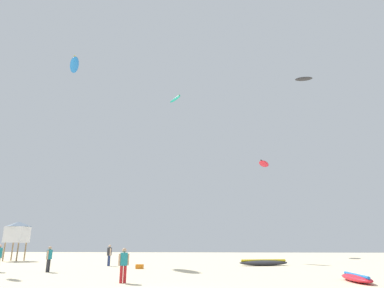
{
  "coord_description": "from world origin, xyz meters",
  "views": [
    {
      "loc": [
        2.07,
        -13.05,
        1.86
      ],
      "look_at": [
        0.0,
        17.31,
        10.81
      ],
      "focal_mm": 31.57,
      "sensor_mm": 36.0,
      "label": 1
    }
  ],
  "objects_px": {
    "person_foreground": "(124,262)",
    "kite_grounded_near": "(356,278)",
    "kite_grounded_mid": "(264,263)",
    "kite_aloft_0": "(304,79)",
    "lifeguard_tower": "(18,232)",
    "kite_aloft_1": "(74,65)",
    "cooler_box": "(140,267)",
    "person_right": "(109,254)",
    "kite_aloft_2": "(175,99)",
    "person_left": "(49,257)",
    "kite_aloft_3": "(264,164)"
  },
  "relations": [
    {
      "from": "person_foreground",
      "to": "kite_aloft_1",
      "type": "relative_size",
      "value": 0.36
    },
    {
      "from": "person_foreground",
      "to": "cooler_box",
      "type": "distance_m",
      "value": 9.52
    },
    {
      "from": "person_right",
      "to": "kite_aloft_1",
      "type": "bearing_deg",
      "value": -82.58
    },
    {
      "from": "kite_aloft_1",
      "to": "kite_aloft_0",
      "type": "bearing_deg",
      "value": 8.57
    },
    {
      "from": "cooler_box",
      "to": "lifeguard_tower",
      "type": "bearing_deg",
      "value": 147.07
    },
    {
      "from": "person_left",
      "to": "kite_grounded_mid",
      "type": "bearing_deg",
      "value": -148.24
    },
    {
      "from": "kite_grounded_mid",
      "to": "kite_aloft_2",
      "type": "height_order",
      "value": "kite_aloft_2"
    },
    {
      "from": "kite_grounded_near",
      "to": "lifeguard_tower",
      "type": "relative_size",
      "value": 0.78
    },
    {
      "from": "lifeguard_tower",
      "to": "kite_aloft_0",
      "type": "bearing_deg",
      "value": 9.97
    },
    {
      "from": "kite_grounded_near",
      "to": "kite_aloft_1",
      "type": "height_order",
      "value": "kite_aloft_1"
    },
    {
      "from": "kite_grounded_mid",
      "to": "person_left",
      "type": "bearing_deg",
      "value": -153.02
    },
    {
      "from": "kite_grounded_near",
      "to": "lifeguard_tower",
      "type": "xyz_separation_m",
      "value": [
        -28.79,
        18.55,
        2.87
      ]
    },
    {
      "from": "person_right",
      "to": "kite_aloft_2",
      "type": "bearing_deg",
      "value": -141.05
    },
    {
      "from": "kite_aloft_0",
      "to": "cooler_box",
      "type": "bearing_deg",
      "value": -138.07
    },
    {
      "from": "kite_grounded_mid",
      "to": "kite_aloft_0",
      "type": "height_order",
      "value": "kite_aloft_0"
    },
    {
      "from": "kite_aloft_1",
      "to": "cooler_box",
      "type": "bearing_deg",
      "value": -43.75
    },
    {
      "from": "kite_grounded_mid",
      "to": "kite_aloft_0",
      "type": "xyz_separation_m",
      "value": [
        8.51,
        12.14,
        23.39
      ]
    },
    {
      "from": "kite_aloft_2",
      "to": "cooler_box",
      "type": "bearing_deg",
      "value": -90.97
    },
    {
      "from": "kite_grounded_near",
      "to": "cooler_box",
      "type": "xyz_separation_m",
      "value": [
        -12.72,
        8.14,
        -0.03
      ]
    },
    {
      "from": "person_right",
      "to": "person_foreground",
      "type": "bearing_deg",
      "value": 72.34
    },
    {
      "from": "person_left",
      "to": "lifeguard_tower",
      "type": "height_order",
      "value": "lifeguard_tower"
    },
    {
      "from": "kite_grounded_mid",
      "to": "kite_aloft_2",
      "type": "distance_m",
      "value": 27.27
    },
    {
      "from": "person_left",
      "to": "cooler_box",
      "type": "height_order",
      "value": "person_left"
    },
    {
      "from": "kite_aloft_0",
      "to": "kite_aloft_2",
      "type": "distance_m",
      "value": 18.17
    },
    {
      "from": "lifeguard_tower",
      "to": "kite_aloft_1",
      "type": "height_order",
      "value": "kite_aloft_1"
    },
    {
      "from": "kite_grounded_mid",
      "to": "cooler_box",
      "type": "xyz_separation_m",
      "value": [
        -9.82,
        -4.31,
        -0.09
      ]
    },
    {
      "from": "person_foreground",
      "to": "kite_grounded_near",
      "type": "distance_m",
      "value": 11.57
    },
    {
      "from": "person_foreground",
      "to": "kite_grounded_mid",
      "type": "xyz_separation_m",
      "value": [
        8.57,
        13.72,
        -0.7
      ]
    },
    {
      "from": "kite_grounded_mid",
      "to": "lifeguard_tower",
      "type": "relative_size",
      "value": 1.07
    },
    {
      "from": "kite_aloft_0",
      "to": "kite_aloft_3",
      "type": "distance_m",
      "value": 15.13
    },
    {
      "from": "person_foreground",
      "to": "cooler_box",
      "type": "bearing_deg",
      "value": -23.31
    },
    {
      "from": "person_foreground",
      "to": "kite_grounded_near",
      "type": "height_order",
      "value": "person_foreground"
    },
    {
      "from": "cooler_box",
      "to": "kite_aloft_2",
      "type": "distance_m",
      "value": 28.17
    },
    {
      "from": "person_left",
      "to": "person_right",
      "type": "distance_m",
      "value": 6.63
    },
    {
      "from": "kite_grounded_mid",
      "to": "kite_aloft_3",
      "type": "relative_size",
      "value": 0.96
    },
    {
      "from": "person_foreground",
      "to": "kite_aloft_1",
      "type": "height_order",
      "value": "kite_aloft_1"
    },
    {
      "from": "cooler_box",
      "to": "kite_aloft_1",
      "type": "relative_size",
      "value": 0.12
    },
    {
      "from": "kite_grounded_near",
      "to": "kite_aloft_3",
      "type": "xyz_separation_m",
      "value": [
        1.08,
        35.52,
        14.01
      ]
    },
    {
      "from": "person_left",
      "to": "cooler_box",
      "type": "relative_size",
      "value": 2.95
    },
    {
      "from": "lifeguard_tower",
      "to": "cooler_box",
      "type": "height_order",
      "value": "lifeguard_tower"
    },
    {
      "from": "kite_grounded_near",
      "to": "person_foreground",
      "type": "bearing_deg",
      "value": -173.69
    },
    {
      "from": "kite_aloft_2",
      "to": "kite_aloft_3",
      "type": "relative_size",
      "value": 0.61
    },
    {
      "from": "lifeguard_tower",
      "to": "kite_aloft_1",
      "type": "xyz_separation_m",
      "value": [
        3.71,
        1.42,
        21.29
      ]
    },
    {
      "from": "person_foreground",
      "to": "kite_aloft_1",
      "type": "bearing_deg",
      "value": 1.81
    },
    {
      "from": "cooler_box",
      "to": "kite_aloft_1",
      "type": "height_order",
      "value": "kite_aloft_1"
    },
    {
      "from": "lifeguard_tower",
      "to": "cooler_box",
      "type": "relative_size",
      "value": 7.41
    },
    {
      "from": "kite_aloft_2",
      "to": "kite_grounded_near",
      "type": "bearing_deg",
      "value": -64.59
    },
    {
      "from": "lifeguard_tower",
      "to": "kite_aloft_0",
      "type": "relative_size",
      "value": 1.75
    },
    {
      "from": "person_left",
      "to": "kite_aloft_2",
      "type": "relative_size",
      "value": 0.59
    },
    {
      "from": "person_left",
      "to": "kite_aloft_3",
      "type": "height_order",
      "value": "kite_aloft_3"
    }
  ]
}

